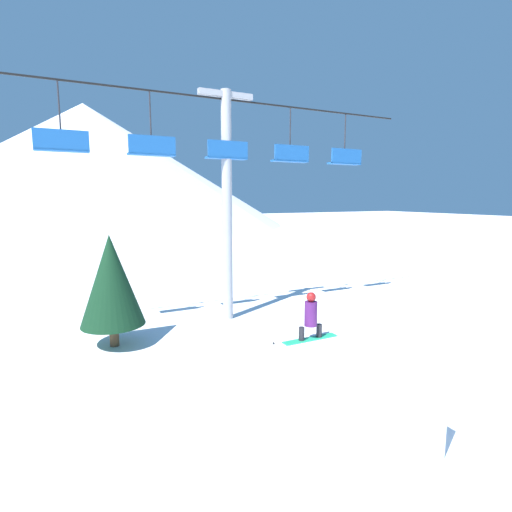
{
  "coord_description": "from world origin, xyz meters",
  "views": [
    {
      "loc": [
        -6.17,
        -6.16,
        5.42
      ],
      "look_at": [
        -0.25,
        5.54,
        3.47
      ],
      "focal_mm": 28.0,
      "sensor_mm": 36.0,
      "label": 1
    }
  ],
  "objects": [
    {
      "name": "mountain_ridge",
      "position": [
        0.0,
        77.86,
        11.37
      ],
      "size": [
        74.55,
        74.55,
        22.74
      ],
      "color": "silver",
      "rests_on": "ground_plane"
    },
    {
      "name": "pine_tree_near",
      "position": [
        -4.48,
        8.7,
        2.45
      ],
      "size": [
        2.28,
        2.28,
        4.12
      ],
      "color": "#4C3823",
      "rests_on": "ground_plane"
    },
    {
      "name": "snowboarder",
      "position": [
        -0.31,
        2.23,
        2.3
      ],
      "size": [
        1.6,
        0.33,
        1.29
      ],
      "color": "#1E9E6B",
      "rests_on": "snow_ramp"
    },
    {
      "name": "chairlift",
      "position": [
        0.56,
        9.9,
        6.0
      ],
      "size": [
        18.56,
        0.44,
        9.84
      ],
      "color": "#9E9EA3",
      "rests_on": "ground_plane"
    },
    {
      "name": "ground_plane",
      "position": [
        0.0,
        0.0,
        0.0
      ],
      "size": [
        220.0,
        220.0,
        0.0
      ],
      "primitive_type": "plane",
      "color": "white"
    },
    {
      "name": "snow_ramp",
      "position": [
        -0.25,
        0.7,
        0.84
      ],
      "size": [
        2.05,
        3.69,
        1.67
      ],
      "color": "white",
      "rests_on": "ground_plane"
    }
  ]
}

